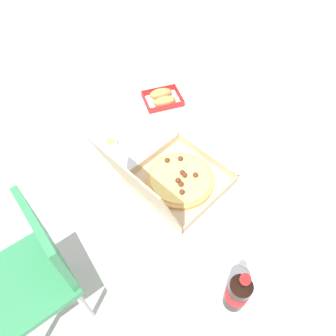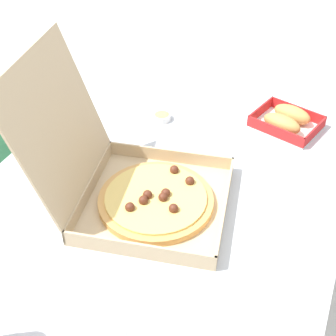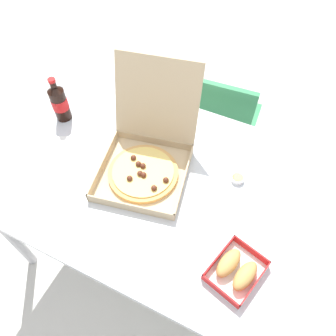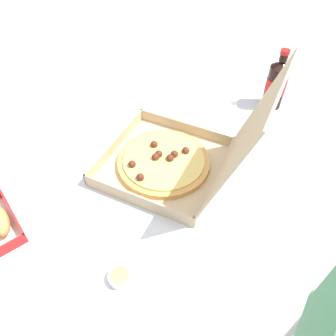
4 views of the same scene
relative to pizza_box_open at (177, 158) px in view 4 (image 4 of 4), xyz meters
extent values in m
plane|color=beige|center=(0.09, -0.03, -0.80)|extent=(10.00, 10.00, 0.00)
cube|color=silver|center=(0.09, -0.03, -0.07)|extent=(1.48, 0.92, 0.03)
cylinder|color=#B7B7BC|center=(-0.58, -0.42, -0.44)|extent=(0.05, 0.05, 0.72)
cylinder|color=#B7B7BC|center=(-0.58, 0.36, -0.44)|extent=(0.05, 0.05, 0.72)
cube|color=#338451|center=(0.14, 0.54, -0.16)|extent=(0.36, 0.05, 0.38)
cylinder|color=#B2B2B7|center=(-0.04, 0.55, -0.59)|extent=(0.03, 0.03, 0.43)
cube|color=tan|center=(0.01, -0.04, -0.05)|extent=(0.41, 0.41, 0.01)
cube|color=tan|center=(0.04, -0.21, -0.03)|extent=(0.35, 0.08, 0.04)
cube|color=tan|center=(-0.16, -0.08, -0.03)|extent=(0.08, 0.35, 0.04)
cube|color=tan|center=(0.18, -0.01, -0.03)|extent=(0.08, 0.35, 0.04)
cube|color=tan|center=(-0.03, 0.13, -0.03)|extent=(0.35, 0.08, 0.04)
cube|color=tan|center=(-0.04, 0.18, 0.16)|extent=(0.37, 0.18, 0.34)
cylinder|color=tan|center=(0.01, -0.04, -0.04)|extent=(0.29, 0.29, 0.02)
cylinder|color=#EAC666|center=(0.01, -0.04, -0.03)|extent=(0.25, 0.25, 0.01)
sphere|color=#562819|center=(0.01, -0.06, -0.02)|extent=(0.02, 0.02, 0.02)
sphere|color=#562819|center=(0.09, -0.10, -0.02)|extent=(0.02, 0.02, 0.02)
sphere|color=#562819|center=(0.02, -0.06, -0.02)|extent=(0.02, 0.02, 0.02)
sphere|color=#562819|center=(0.11, -0.05, -0.02)|extent=(0.02, 0.02, 0.02)
sphere|color=#562819|center=(-0.02, -0.02, -0.02)|extent=(0.02, 0.02, 0.02)
sphere|color=#562819|center=(0.00, -0.03, -0.02)|extent=(0.02, 0.02, 0.02)
sphere|color=#562819|center=(-0.02, -0.10, -0.02)|extent=(0.02, 0.02, 0.02)
sphere|color=#562819|center=(-0.06, -0.01, -0.02)|extent=(0.02, 0.02, 0.02)
cube|color=red|center=(0.41, -0.25, -0.03)|extent=(0.06, 0.18, 0.03)
cylinder|color=black|center=(-0.49, 0.09, 0.03)|extent=(0.07, 0.07, 0.16)
cone|color=black|center=(-0.49, 0.09, 0.12)|extent=(0.07, 0.07, 0.02)
cylinder|color=black|center=(-0.49, 0.09, 0.14)|extent=(0.03, 0.03, 0.02)
cylinder|color=red|center=(-0.49, 0.09, 0.16)|extent=(0.03, 0.03, 0.01)
cylinder|color=red|center=(-0.49, 0.09, 0.03)|extent=(0.07, 0.07, 0.06)
cube|color=white|center=(-0.45, -0.11, -0.05)|extent=(0.25, 0.22, 0.00)
cylinder|color=white|center=(0.37, 0.10, -0.04)|extent=(0.06, 0.06, 0.02)
cylinder|color=#DBBC66|center=(0.37, 0.10, -0.04)|extent=(0.05, 0.05, 0.01)
camera|label=1|loc=(-0.62, 0.44, 1.07)|focal=34.21mm
camera|label=2|loc=(-0.75, -0.41, 0.76)|focal=49.48mm
camera|label=3|loc=(0.43, -0.69, 1.04)|focal=34.35mm
camera|label=4|loc=(0.56, 0.39, 0.69)|focal=34.40mm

